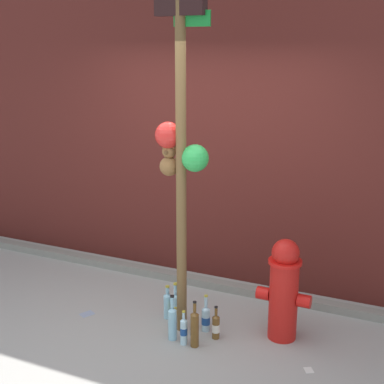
% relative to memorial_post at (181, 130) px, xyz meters
% --- Properties ---
extents(ground_plane, '(14.00, 14.00, 0.00)m').
position_rel_memorial_post_xyz_m(ground_plane, '(-0.23, -0.43, -1.80)').
color(ground_plane, '#9E9B93').
extents(building_wall, '(10.00, 0.20, 3.89)m').
position_rel_memorial_post_xyz_m(building_wall, '(-0.23, 1.27, 0.14)').
color(building_wall, '#561E19').
rests_on(building_wall, ground_plane).
extents(curb_strip, '(8.00, 0.12, 0.08)m').
position_rel_memorial_post_xyz_m(curb_strip, '(-0.23, 0.89, -1.76)').
color(curb_strip, gray).
rests_on(curb_strip, ground_plane).
extents(memorial_post, '(0.51, 0.23, 3.04)m').
position_rel_memorial_post_xyz_m(memorial_post, '(0.00, 0.00, 0.00)').
color(memorial_post, brown).
rests_on(memorial_post, ground_plane).
extents(fire_hydrant, '(0.47, 0.28, 0.91)m').
position_rel_memorial_post_xyz_m(fire_hydrant, '(0.85, 0.23, -1.35)').
color(fire_hydrant, red).
rests_on(fire_hydrant, ground_plane).
extents(bottle_0, '(0.08, 0.08, 0.41)m').
position_rel_memorial_post_xyz_m(bottle_0, '(0.00, -0.20, -1.64)').
color(bottle_0, '#93CCE0').
rests_on(bottle_0, ground_plane).
extents(bottle_1, '(0.07, 0.07, 0.30)m').
position_rel_memorial_post_xyz_m(bottle_1, '(0.34, -0.03, -1.69)').
color(bottle_1, brown).
rests_on(bottle_1, ground_plane).
extents(bottle_2, '(0.06, 0.06, 0.31)m').
position_rel_memorial_post_xyz_m(bottle_2, '(0.12, -0.23, -1.68)').
color(bottle_2, '#B2DBEA').
rests_on(bottle_2, ground_plane).
extents(bottle_3, '(0.08, 0.08, 0.38)m').
position_rel_memorial_post_xyz_m(bottle_3, '(-0.11, 0.09, -1.65)').
color(bottle_3, '#93CCE0').
rests_on(bottle_3, ground_plane).
extents(bottle_4, '(0.07, 0.07, 0.32)m').
position_rel_memorial_post_xyz_m(bottle_4, '(-0.21, 0.12, -1.67)').
color(bottle_4, '#93CCE0').
rests_on(bottle_4, ground_plane).
extents(bottle_5, '(0.07, 0.07, 0.42)m').
position_rel_memorial_post_xyz_m(bottle_5, '(0.22, -0.23, -1.63)').
color(bottle_5, brown).
rests_on(bottle_5, ground_plane).
extents(bottle_6, '(0.08, 0.08, 0.34)m').
position_rel_memorial_post_xyz_m(bottle_6, '(0.21, 0.05, -1.68)').
color(bottle_6, '#B2DBEA').
rests_on(bottle_6, ground_plane).
extents(litter_1, '(0.10, 0.11, 0.01)m').
position_rel_memorial_post_xyz_m(litter_1, '(1.18, -0.18, -1.80)').
color(litter_1, silver).
rests_on(litter_1, ground_plane).
extents(litter_2, '(0.14, 0.15, 0.01)m').
position_rel_memorial_post_xyz_m(litter_2, '(-0.94, -0.14, -1.80)').
color(litter_2, '#8C99B2').
rests_on(litter_2, ground_plane).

